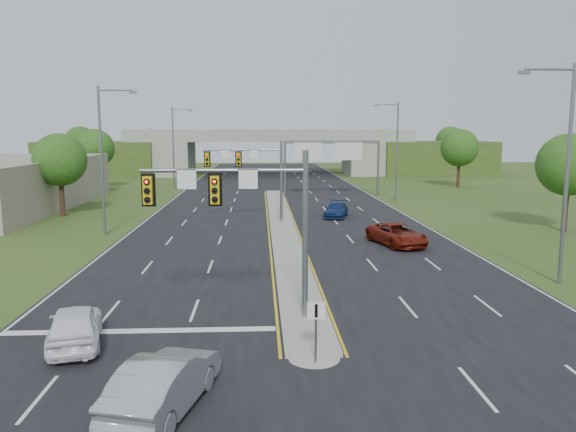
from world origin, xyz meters
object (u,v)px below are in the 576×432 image
(keep_right_sign, at_px, (316,322))
(car_far_b, at_px, (336,210))
(car_silver, at_px, (164,383))
(overpass, at_px, (270,155))
(car_white, at_px, (75,325))
(car_far_a, at_px, (397,234))
(signal_mast_far, at_px, (254,168))
(sign_gantry, at_px, (331,153))
(signal_mast_near, at_px, (249,208))

(keep_right_sign, xyz_separation_m, car_far_b, (5.13, 32.60, -0.82))
(car_silver, bearing_deg, overpass, -77.86)
(car_silver, bearing_deg, car_white, -35.99)
(car_far_a, bearing_deg, car_far_b, 84.90)
(signal_mast_far, bearing_deg, overpass, 87.65)
(signal_mast_far, height_order, car_silver, signal_mast_far)
(keep_right_sign, distance_m, car_far_a, 21.06)
(overpass, relative_size, car_white, 17.94)
(car_silver, distance_m, car_far_b, 36.72)
(signal_mast_far, relative_size, car_far_a, 1.31)
(signal_mast_far, relative_size, car_far_b, 1.51)
(signal_mast_far, xyz_separation_m, keep_right_sign, (2.26, -29.45, -3.21))
(car_white, bearing_deg, keep_right_sign, 152.06)
(signal_mast_far, relative_size, car_white, 1.57)
(car_silver, bearing_deg, signal_mast_far, -78.89)
(signal_mast_far, distance_m, car_far_b, 8.99)
(sign_gantry, bearing_deg, car_white, -107.86)
(keep_right_sign, height_order, car_silver, keep_right_sign)
(car_far_a, xyz_separation_m, car_far_b, (-2.42, 12.95, -0.07))
(keep_right_sign, xyz_separation_m, sign_gantry, (6.68, 49.45, 3.72))
(car_white, bearing_deg, car_far_b, -127.92)
(car_silver, distance_m, car_far_a, 25.51)
(car_white, height_order, car_far_a, car_white)
(keep_right_sign, bearing_deg, car_silver, -147.89)
(sign_gantry, bearing_deg, car_far_b, -95.28)
(overpass, xyz_separation_m, car_far_b, (5.13, -51.92, -2.86))
(keep_right_sign, xyz_separation_m, car_silver, (-4.51, -2.83, -0.70))
(sign_gantry, distance_m, car_white, 49.87)
(car_white, height_order, car_silver, car_silver)
(car_far_b, bearing_deg, car_silver, -90.73)
(keep_right_sign, relative_size, car_silver, 0.46)
(car_white, bearing_deg, signal_mast_near, -173.74)
(car_far_b, bearing_deg, keep_right_sign, -84.44)
(sign_gantry, height_order, car_far_b, sign_gantry)
(signal_mast_near, relative_size, signal_mast_far, 1.00)
(car_far_a, bearing_deg, car_silver, -133.88)
(sign_gantry, bearing_deg, car_silver, -102.09)
(overpass, height_order, car_far_b, overpass)
(overpass, distance_m, car_white, 82.85)
(keep_right_sign, xyz_separation_m, car_white, (-8.55, 2.17, -0.74))
(car_white, xyz_separation_m, car_far_b, (13.68, 30.44, -0.09))
(signal_mast_near, xyz_separation_m, sign_gantry, (8.95, 44.99, 0.51))
(car_far_a, distance_m, car_far_b, 13.18)
(keep_right_sign, xyz_separation_m, car_far_a, (7.54, 19.65, -0.75))
(signal_mast_near, xyz_separation_m, overpass, (2.26, 80.07, -1.17))
(signal_mast_far, height_order, sign_gantry, signal_mast_far)
(car_white, bearing_deg, signal_mast_far, -116.70)
(sign_gantry, relative_size, car_white, 2.60)
(signal_mast_near, bearing_deg, sign_gantry, 78.75)
(car_white, relative_size, car_silver, 0.92)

